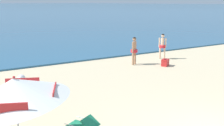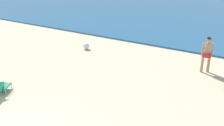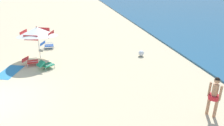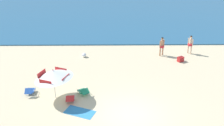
{
  "view_description": "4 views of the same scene",
  "coord_description": "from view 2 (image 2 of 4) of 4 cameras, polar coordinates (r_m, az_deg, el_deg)",
  "views": [
    {
      "loc": [
        -5.71,
        -4.08,
        3.68
      ],
      "look_at": [
        -0.58,
        4.65,
        1.32
      ],
      "focal_mm": 42.13,
      "sensor_mm": 36.0,
      "label": 1
    },
    {
      "loc": [
        5.29,
        -2.77,
        4.67
      ],
      "look_at": [
        -0.15,
        5.91,
        0.6
      ],
      "focal_mm": 40.5,
      "sensor_mm": 36.0,
      "label": 2
    },
    {
      "loc": [
        9.4,
        2.85,
        5.46
      ],
      "look_at": [
        0.13,
        5.34,
        1.3
      ],
      "focal_mm": 36.6,
      "sensor_mm": 36.0,
      "label": 3
    },
    {
      "loc": [
        -1.24,
        -13.25,
        9.85
      ],
      "look_at": [
        -1.05,
        4.69,
        1.14
      ],
      "focal_mm": 44.43,
      "sensor_mm": 36.0,
      "label": 4
    }
  ],
  "objects": [
    {
      "name": "lounge_chair_facing_sea",
      "position": [
        10.61,
        -23.96,
        -4.86
      ],
      "size": [
        0.91,
        1.03,
        0.53
      ],
      "color": "#1E7F56",
      "rests_on": "ground"
    },
    {
      "name": "beach_ball",
      "position": [
        14.73,
        -5.88,
        3.8
      ],
      "size": [
        0.37,
        0.37,
        0.37
      ],
      "primitive_type": "sphere",
      "color": "white",
      "rests_on": "ground"
    },
    {
      "name": "person_standing_beside",
      "position": [
        12.06,
        20.66,
        2.32
      ],
      "size": [
        0.44,
        0.41,
        1.67
      ],
      "color": "tan",
      "rests_on": "ground"
    }
  ]
}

